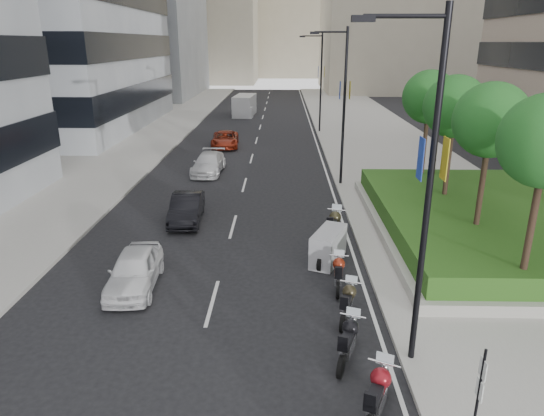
{
  "coord_description": "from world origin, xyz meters",
  "views": [
    {
      "loc": [
        0.8,
        -10.12,
        8.18
      ],
      "look_at": [
        0.4,
        7.87,
        2.0
      ],
      "focal_mm": 32.0,
      "sensor_mm": 36.0,
      "label": 1
    }
  ],
  "objects_px": {
    "motorcycle_3": "(348,302)",
    "motorcycle_6": "(334,225)",
    "motorcycle_4": "(338,273)",
    "delivery_van": "(244,106)",
    "lamp_post_0": "(424,181)",
    "parking_sign": "(479,393)",
    "motorcycle_2": "(348,340)",
    "car_a": "(135,270)",
    "car_c": "(209,163)",
    "car_b": "(187,208)",
    "lamp_post_1": "(342,100)",
    "motorcycle_1": "(377,395)",
    "car_d": "(225,139)",
    "lamp_post_2": "(319,78)",
    "motorcycle_5": "(328,246)"
  },
  "relations": [
    {
      "from": "motorcycle_6",
      "to": "car_a",
      "type": "bearing_deg",
      "value": 138.59
    },
    {
      "from": "parking_sign",
      "to": "car_b",
      "type": "distance_m",
      "value": 16.19
    },
    {
      "from": "motorcycle_1",
      "to": "motorcycle_4",
      "type": "height_order",
      "value": "motorcycle_1"
    },
    {
      "from": "motorcycle_2",
      "to": "motorcycle_5",
      "type": "relative_size",
      "value": 0.9
    },
    {
      "from": "lamp_post_0",
      "to": "car_d",
      "type": "distance_m",
      "value": 29.66
    },
    {
      "from": "car_c",
      "to": "motorcycle_4",
      "type": "bearing_deg",
      "value": -64.2
    },
    {
      "from": "parking_sign",
      "to": "car_c",
      "type": "bearing_deg",
      "value": 111.25
    },
    {
      "from": "motorcycle_2",
      "to": "motorcycle_5",
      "type": "distance_m",
      "value": 6.15
    },
    {
      "from": "lamp_post_1",
      "to": "car_a",
      "type": "relative_size",
      "value": 2.32
    },
    {
      "from": "motorcycle_3",
      "to": "car_a",
      "type": "xyz_separation_m",
      "value": [
        -7.18,
        1.87,
        0.11
      ]
    },
    {
      "from": "motorcycle_3",
      "to": "motorcycle_5",
      "type": "height_order",
      "value": "motorcycle_5"
    },
    {
      "from": "motorcycle_3",
      "to": "motorcycle_4",
      "type": "distance_m",
      "value": 2.02
    },
    {
      "from": "parking_sign",
      "to": "motorcycle_1",
      "type": "height_order",
      "value": "parking_sign"
    },
    {
      "from": "motorcycle_1",
      "to": "motorcycle_5",
      "type": "distance_m",
      "value": 8.31
    },
    {
      "from": "lamp_post_0",
      "to": "motorcycle_5",
      "type": "distance_m",
      "value": 7.79
    },
    {
      "from": "lamp_post_2",
      "to": "motorcycle_6",
      "type": "relative_size",
      "value": 3.81
    },
    {
      "from": "motorcycle_2",
      "to": "motorcycle_1",
      "type": "bearing_deg",
      "value": -150.4
    },
    {
      "from": "motorcycle_4",
      "to": "motorcycle_6",
      "type": "distance_m",
      "value": 4.37
    },
    {
      "from": "lamp_post_0",
      "to": "parking_sign",
      "type": "bearing_deg",
      "value": -77.67
    },
    {
      "from": "motorcycle_3",
      "to": "motorcycle_6",
      "type": "bearing_deg",
      "value": 15.5
    },
    {
      "from": "lamp_post_1",
      "to": "car_a",
      "type": "height_order",
      "value": "lamp_post_1"
    },
    {
      "from": "lamp_post_1",
      "to": "motorcycle_2",
      "type": "bearing_deg",
      "value": -95.2
    },
    {
      "from": "lamp_post_1",
      "to": "motorcycle_1",
      "type": "bearing_deg",
      "value": -93.46
    },
    {
      "from": "parking_sign",
      "to": "motorcycle_6",
      "type": "relative_size",
      "value": 1.06
    },
    {
      "from": "lamp_post_1",
      "to": "motorcycle_6",
      "type": "bearing_deg",
      "value": -97.45
    },
    {
      "from": "lamp_post_2",
      "to": "car_d",
      "type": "height_order",
      "value": "lamp_post_2"
    },
    {
      "from": "car_c",
      "to": "lamp_post_0",
      "type": "bearing_deg",
      "value": -65.34
    },
    {
      "from": "lamp_post_0",
      "to": "car_d",
      "type": "relative_size",
      "value": 1.97
    },
    {
      "from": "lamp_post_1",
      "to": "car_d",
      "type": "relative_size",
      "value": 1.97
    },
    {
      "from": "lamp_post_2",
      "to": "car_d",
      "type": "relative_size",
      "value": 1.97
    },
    {
      "from": "motorcycle_5",
      "to": "car_b",
      "type": "relative_size",
      "value": 0.59
    },
    {
      "from": "motorcycle_4",
      "to": "car_d",
      "type": "distance_m",
      "value": 24.94
    },
    {
      "from": "lamp_post_2",
      "to": "car_d",
      "type": "distance_m",
      "value": 11.46
    },
    {
      "from": "lamp_post_1",
      "to": "motorcycle_3",
      "type": "distance_m",
      "value": 15.57
    },
    {
      "from": "lamp_post_1",
      "to": "delivery_van",
      "type": "relative_size",
      "value": 1.59
    },
    {
      "from": "car_a",
      "to": "motorcycle_5",
      "type": "bearing_deg",
      "value": 14.0
    },
    {
      "from": "lamp_post_2",
      "to": "delivery_van",
      "type": "xyz_separation_m",
      "value": [
        -7.83,
        11.07,
        -3.98
      ]
    },
    {
      "from": "lamp_post_2",
      "to": "motorcycle_3",
      "type": "bearing_deg",
      "value": -92.25
    },
    {
      "from": "parking_sign",
      "to": "motorcycle_2",
      "type": "xyz_separation_m",
      "value": [
        -2.19,
        3.08,
        -0.88
      ]
    },
    {
      "from": "motorcycle_5",
      "to": "car_b",
      "type": "height_order",
      "value": "motorcycle_5"
    },
    {
      "from": "motorcycle_3",
      "to": "delivery_van",
      "type": "relative_size",
      "value": 0.36
    },
    {
      "from": "car_a",
      "to": "car_c",
      "type": "height_order",
      "value": "car_a"
    },
    {
      "from": "motorcycle_1",
      "to": "motorcycle_4",
      "type": "relative_size",
      "value": 1.04
    },
    {
      "from": "lamp_post_1",
      "to": "lamp_post_2",
      "type": "height_order",
      "value": "same"
    },
    {
      "from": "lamp_post_1",
      "to": "car_c",
      "type": "bearing_deg",
      "value": 161.51
    },
    {
      "from": "delivery_van",
      "to": "lamp_post_0",
      "type": "bearing_deg",
      "value": -75.86
    },
    {
      "from": "lamp_post_0",
      "to": "car_d",
      "type": "bearing_deg",
      "value": 105.99
    },
    {
      "from": "car_d",
      "to": "motorcycle_1",
      "type": "bearing_deg",
      "value": -80.76
    },
    {
      "from": "lamp_post_0",
      "to": "motorcycle_5",
      "type": "height_order",
      "value": "lamp_post_0"
    },
    {
      "from": "parking_sign",
      "to": "car_b",
      "type": "relative_size",
      "value": 0.63
    }
  ]
}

